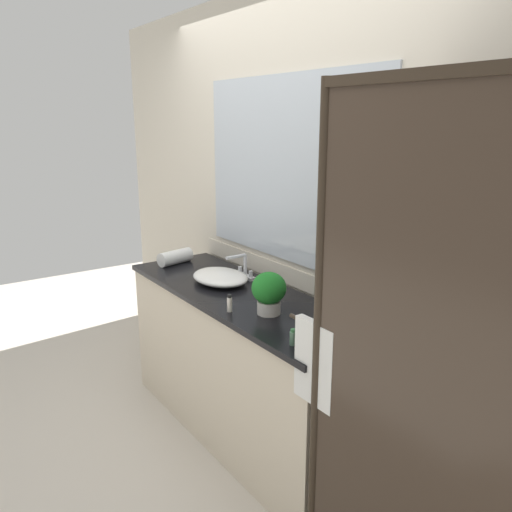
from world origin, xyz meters
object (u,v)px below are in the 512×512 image
sink_basin (220,277)px  rolled_towel_near_edge (175,257)px  faucet (244,270)px  amenity_bottle_body_wash (230,304)px  soap_dish (345,318)px  amenity_bottle_shampoo (293,337)px  potted_plant (269,291)px

sink_basin → rolled_towel_near_edge: bearing=-176.9°
sink_basin → rolled_towel_near_edge: rolled_towel_near_edge is taller
faucet → rolled_towel_near_edge: (-0.53, -0.20, -0.01)m
amenity_bottle_body_wash → rolled_towel_near_edge: (-0.97, 0.18, 0.00)m
soap_dish → amenity_bottle_body_wash: (-0.43, -0.39, 0.03)m
sink_basin → amenity_bottle_body_wash: 0.49m
soap_dish → amenity_bottle_body_wash: 0.59m
amenity_bottle_shampoo → rolled_towel_near_edge: bearing=173.6°
amenity_bottle_shampoo → rolled_towel_near_edge: rolled_towel_near_edge is taller
potted_plant → amenity_bottle_shampoo: (0.36, -0.13, -0.09)m
rolled_towel_near_edge → potted_plant: bearing=-1.6°
rolled_towel_near_edge → sink_basin: bearing=3.1°
soap_dish → rolled_towel_near_edge: size_ratio=0.41×
amenity_bottle_body_wash → potted_plant: bearing=46.7°
faucet → potted_plant: size_ratio=0.78×
potted_plant → rolled_towel_near_edge: bearing=178.4°
faucet → soap_dish: faucet is taller
soap_dish → amenity_bottle_shampoo: bearing=-80.3°
potted_plant → amenity_bottle_shampoo: bearing=-20.4°
faucet → amenity_bottle_shampoo: size_ratio=2.33×
potted_plant → rolled_towel_near_edge: size_ratio=0.90×
amenity_bottle_shampoo → soap_dish: bearing=99.7°
faucet → amenity_bottle_body_wash: size_ratio=1.86×
potted_plant → amenity_bottle_body_wash: (-0.14, -0.15, -0.08)m
rolled_towel_near_edge → soap_dish: bearing=8.7°
faucet → potted_plant: (0.58, -0.23, 0.07)m
sink_basin → potted_plant: 0.59m
amenity_bottle_body_wash → rolled_towel_near_edge: size_ratio=0.38×
soap_dish → faucet: bearing=-179.2°
amenity_bottle_shampoo → faucet: bearing=158.6°
potted_plant → amenity_bottle_body_wash: potted_plant is taller
sink_basin → potted_plant: potted_plant is taller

